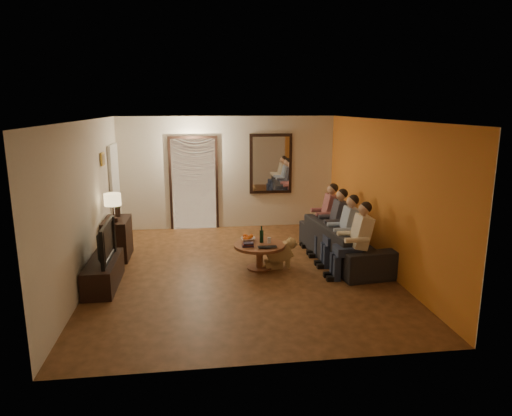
{
  "coord_description": "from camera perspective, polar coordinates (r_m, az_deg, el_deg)",
  "views": [
    {
      "loc": [
        -0.73,
        -7.54,
        2.82
      ],
      "look_at": [
        0.3,
        0.3,
        1.05
      ],
      "focal_mm": 32.0,
      "sensor_mm": 36.0,
      "label": 1
    }
  ],
  "objects": [
    {
      "name": "coffee_table",
      "position": [
        8.1,
        0.44,
        -6.06
      ],
      "size": [
        1.09,
        1.09,
        0.45
      ],
      "primitive_type": "cylinder",
      "rotation": [
        0.0,
        0.0,
        0.23
      ],
      "color": "brown",
      "rests_on": "floor"
    },
    {
      "name": "laptop",
      "position": [
        7.78,
        1.46,
        -5.02
      ],
      "size": [
        0.34,
        0.23,
        0.03
      ],
      "primitive_type": "imported",
      "rotation": [
        0.0,
        0.0,
        -0.04
      ],
      "color": "black",
      "rests_on": "coffee_table"
    },
    {
      "name": "framed_art",
      "position": [
        9.06,
        -18.62,
        5.82
      ],
      "size": [
        0.03,
        0.28,
        0.24
      ],
      "primitive_type": "cube",
      "color": "#B28C33",
      "rests_on": "left_wall"
    },
    {
      "name": "dresser",
      "position": [
        9.02,
        -16.93,
        -3.66
      ],
      "size": [
        0.45,
        0.85,
        0.75
      ],
      "primitive_type": "cube",
      "color": "black",
      "rests_on": "floor"
    },
    {
      "name": "dog",
      "position": [
        8.14,
        2.91,
        -5.59
      ],
      "size": [
        0.58,
        0.28,
        0.56
      ],
      "primitive_type": null,
      "rotation": [
        0.0,
        0.0,
        0.07
      ],
      "color": "#9F7149",
      "rests_on": "floor"
    },
    {
      "name": "person_a",
      "position": [
        7.75,
        12.53,
        -4.35
      ],
      "size": [
        0.6,
        0.4,
        1.2
      ],
      "primitive_type": null,
      "color": "tan",
      "rests_on": "sofa"
    },
    {
      "name": "fridge_glimpse",
      "position": [
        10.7,
        -6.41,
        2.21
      ],
      "size": [
        0.45,
        0.03,
        1.7
      ],
      "primitive_type": "cube",
      "color": "silver",
      "rests_on": "floor"
    },
    {
      "name": "mirror_glass",
      "position": [
        10.69,
        1.89,
        5.53
      ],
      "size": [
        0.86,
        0.02,
        1.26
      ],
      "primitive_type": "cube",
      "color": "white",
      "rests_on": "back_wall"
    },
    {
      "name": "floor",
      "position": [
        8.08,
        -1.85,
        -7.81
      ],
      "size": [
        5.0,
        6.0,
        0.01
      ],
      "primitive_type": "cube",
      "color": "#472C13",
      "rests_on": "ground"
    },
    {
      "name": "orange_accent",
      "position": [
        8.34,
        15.38,
        1.66
      ],
      "size": [
        0.01,
        6.0,
        2.6
      ],
      "primitive_type": "cube",
      "color": "orange",
      "rests_on": "right_wall"
    },
    {
      "name": "person_c",
      "position": [
        8.84,
        9.9,
        -2.12
      ],
      "size": [
        0.6,
        0.4,
        1.2
      ],
      "primitive_type": null,
      "color": "tan",
      "rests_on": "sofa"
    },
    {
      "name": "right_wall",
      "position": [
        8.34,
        15.45,
        1.66
      ],
      "size": [
        0.02,
        6.0,
        2.6
      ],
      "primitive_type": "cube",
      "color": "beige",
      "rests_on": "floor"
    },
    {
      "name": "flower_vase",
      "position": [
        9.09,
        -16.96,
        0.34
      ],
      "size": [
        0.14,
        0.14,
        0.44
      ],
      "primitive_type": null,
      "color": "red",
      "rests_on": "dresser"
    },
    {
      "name": "book_stack",
      "position": [
        7.9,
        -1.04,
        -4.57
      ],
      "size": [
        0.2,
        0.15,
        0.07
      ],
      "primitive_type": null,
      "color": "black",
      "rests_on": "coffee_table"
    },
    {
      "name": "front_wall",
      "position": [
        4.84,
        1.59,
        -5.7
      ],
      "size": [
        5.0,
        0.02,
        2.6
      ],
      "primitive_type": "cube",
      "color": "beige",
      "rests_on": "floor"
    },
    {
      "name": "ceiling",
      "position": [
        7.57,
        -1.99,
        10.95
      ],
      "size": [
        5.0,
        6.0,
        0.01
      ],
      "primitive_type": "cube",
      "color": "white",
      "rests_on": "back_wall"
    },
    {
      "name": "left_wall",
      "position": [
        7.89,
        -20.3,
        0.72
      ],
      "size": [
        0.02,
        6.0,
        2.6
      ],
      "primitive_type": "cube",
      "color": "beige",
      "rests_on": "floor"
    },
    {
      "name": "person_b",
      "position": [
        8.29,
        11.13,
        -3.16
      ],
      "size": [
        0.6,
        0.4,
        1.2
      ],
      "primitive_type": null,
      "color": "tan",
      "rests_on": "sofa"
    },
    {
      "name": "back_wall",
      "position": [
        10.67,
        -3.5,
        4.42
      ],
      "size": [
        5.0,
        0.02,
        2.6
      ],
      "primitive_type": "cube",
      "color": "beige",
      "rests_on": "floor"
    },
    {
      "name": "table_lamp",
      "position": [
        8.65,
        -17.43,
        0.05
      ],
      "size": [
        0.3,
        0.3,
        0.54
      ],
      "primitive_type": null,
      "color": "beige",
      "rests_on": "dresser"
    },
    {
      "name": "white_door",
      "position": [
        10.15,
        -17.19,
        1.84
      ],
      "size": [
        0.06,
        0.85,
        2.04
      ],
      "primitive_type": "cube",
      "color": "white",
      "rests_on": "floor"
    },
    {
      "name": "sofa",
      "position": [
        8.66,
        11.06,
        -4.16
      ],
      "size": [
        2.52,
        1.22,
        0.71
      ],
      "primitive_type": "imported",
      "rotation": [
        0.0,
        0.0,
        1.68
      ],
      "color": "black",
      "rests_on": "floor"
    },
    {
      "name": "person_d",
      "position": [
        9.39,
        8.82,
        -1.2
      ],
      "size": [
        0.6,
        0.4,
        1.2
      ],
      "primitive_type": null,
      "color": "tan",
      "rests_on": "sofa"
    },
    {
      "name": "oranges",
      "position": [
        8.19,
        -1.02,
        -3.47
      ],
      "size": [
        0.2,
        0.2,
        0.08
      ],
      "primitive_type": null,
      "color": "#DF5812",
      "rests_on": "bowl"
    },
    {
      "name": "tv_stand",
      "position": [
        7.74,
        -18.52,
        -7.73
      ],
      "size": [
        0.45,
        1.3,
        0.43
      ],
      "primitive_type": "cube",
      "color": "black",
      "rests_on": "floor"
    },
    {
      "name": "bowl",
      "position": [
        8.21,
        -1.01,
        -3.93
      ],
      "size": [
        0.26,
        0.26,
        0.06
      ],
      "primitive_type": "imported",
      "color": "white",
      "rests_on": "coffee_table"
    },
    {
      "name": "art_canvas",
      "position": [
        9.05,
        -18.53,
        5.82
      ],
      "size": [
        0.01,
        0.22,
        0.18
      ],
      "primitive_type": "cube",
      "color": "brown",
      "rests_on": "left_wall"
    },
    {
      "name": "mirror_frame",
      "position": [
        10.72,
        1.86,
        5.55
      ],
      "size": [
        1.0,
        0.05,
        1.4
      ],
      "primitive_type": "cube",
      "color": "black",
      "rests_on": "back_wall"
    },
    {
      "name": "wine_glass",
      "position": [
        8.09,
        1.66,
        -4.05
      ],
      "size": [
        0.06,
        0.06,
        0.1
      ],
      "primitive_type": "cylinder",
      "color": "silver",
      "rests_on": "coffee_table"
    },
    {
      "name": "tv",
      "position": [
        7.58,
        -18.79,
        -4.04
      ],
      "size": [
        1.05,
        0.14,
        0.61
      ],
      "primitive_type": "imported",
      "rotation": [
        0.0,
        0.0,
        1.57
      ],
      "color": "black",
      "rests_on": "tv_stand"
    },
    {
      "name": "kitchen_doorway",
      "position": [
        10.66,
        -7.78,
        2.96
      ],
      "size": [
        1.0,
        0.06,
        2.1
      ],
      "primitive_type": "cube",
      "color": "#FFE0A5",
      "rests_on": "floor"
    },
    {
      "name": "door_trim",
      "position": [
        10.65,
        -7.78,
        2.95
      ],
      "size": [
        1.12,
        0.04,
        2.22
      ],
      "primitive_type": "cube",
      "color": "black",
      "rests_on": "floor"
    },
    {
      "name": "wine_bottle",
      "position": [
        8.09,
        0.7,
        -3.27
      ],
      "size": [
        0.07,
        0.07,
        0.31
      ],
      "primitive_type": null,
      "color": "black",
      "rests_on": "coffee_table"
    }
  ]
}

